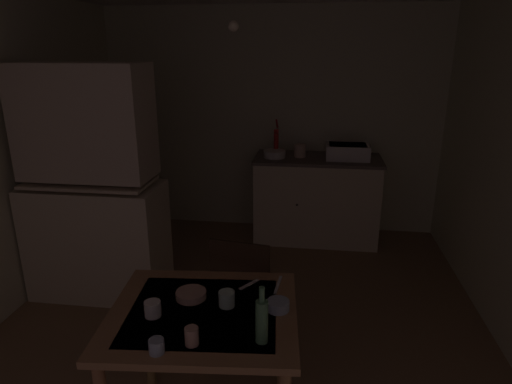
{
  "coord_description": "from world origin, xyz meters",
  "views": [
    {
      "loc": [
        0.5,
        -2.98,
        2.02
      ],
      "look_at": [
        0.09,
        -0.03,
        1.05
      ],
      "focal_mm": 31.09,
      "sensor_mm": 36.0,
      "label": 1
    }
  ],
  "objects_px": {
    "dining_table": "(204,329)",
    "glass_bottle": "(262,320)",
    "chair_far_side": "(245,296)",
    "mixing_bowl_counter": "(275,154)",
    "hutch_cabinet": "(93,193)",
    "serving_bowl_wide": "(191,295)",
    "hand_pump": "(276,140)",
    "mug_tall": "(192,336)",
    "sink_basin": "(347,151)"
  },
  "relations": [
    {
      "from": "chair_far_side",
      "to": "mixing_bowl_counter",
      "type": "bearing_deg",
      "value": 90.25
    },
    {
      "from": "sink_basin",
      "to": "chair_far_side",
      "type": "bearing_deg",
      "value": -109.7
    },
    {
      "from": "sink_basin",
      "to": "mixing_bowl_counter",
      "type": "bearing_deg",
      "value": -176.23
    },
    {
      "from": "serving_bowl_wide",
      "to": "dining_table",
      "type": "bearing_deg",
      "value": -50.21
    },
    {
      "from": "serving_bowl_wide",
      "to": "hutch_cabinet",
      "type": "bearing_deg",
      "value": 133.36
    },
    {
      "from": "sink_basin",
      "to": "hand_pump",
      "type": "height_order",
      "value": "hand_pump"
    },
    {
      "from": "dining_table",
      "to": "hand_pump",
      "type": "bearing_deg",
      "value": 87.74
    },
    {
      "from": "mixing_bowl_counter",
      "to": "dining_table",
      "type": "height_order",
      "value": "mixing_bowl_counter"
    },
    {
      "from": "chair_far_side",
      "to": "hutch_cabinet",
      "type": "bearing_deg",
      "value": 152.77
    },
    {
      "from": "mixing_bowl_counter",
      "to": "chair_far_side",
      "type": "bearing_deg",
      "value": -89.75
    },
    {
      "from": "hand_pump",
      "to": "dining_table",
      "type": "distance_m",
      "value": 2.81
    },
    {
      "from": "dining_table",
      "to": "mug_tall",
      "type": "xyz_separation_m",
      "value": [
        0.02,
        -0.27,
        0.15
      ]
    },
    {
      "from": "dining_table",
      "to": "hutch_cabinet",
      "type": "bearing_deg",
      "value": 133.09
    },
    {
      "from": "mixing_bowl_counter",
      "to": "serving_bowl_wide",
      "type": "xyz_separation_m",
      "value": [
        -0.19,
        -2.57,
        -0.17
      ]
    },
    {
      "from": "hand_pump",
      "to": "serving_bowl_wide",
      "type": "height_order",
      "value": "hand_pump"
    },
    {
      "from": "hutch_cabinet",
      "to": "hand_pump",
      "type": "bearing_deg",
      "value": 46.45
    },
    {
      "from": "chair_far_side",
      "to": "mug_tall",
      "type": "xyz_separation_m",
      "value": [
        -0.09,
        -0.9,
        0.33
      ]
    },
    {
      "from": "hand_pump",
      "to": "mixing_bowl_counter",
      "type": "relative_size",
      "value": 1.67
    },
    {
      "from": "dining_table",
      "to": "chair_far_side",
      "type": "bearing_deg",
      "value": 80.13
    },
    {
      "from": "hutch_cabinet",
      "to": "mixing_bowl_counter",
      "type": "bearing_deg",
      "value": 44.64
    },
    {
      "from": "hand_pump",
      "to": "dining_table",
      "type": "xyz_separation_m",
      "value": [
        -0.11,
        -2.78,
        -0.43
      ]
    },
    {
      "from": "dining_table",
      "to": "mug_tall",
      "type": "bearing_deg",
      "value": -86.08
    },
    {
      "from": "sink_basin",
      "to": "mug_tall",
      "type": "xyz_separation_m",
      "value": [
        -0.84,
        -3.0,
        -0.19
      ]
    },
    {
      "from": "hand_pump",
      "to": "glass_bottle",
      "type": "relative_size",
      "value": 1.42
    },
    {
      "from": "serving_bowl_wide",
      "to": "mug_tall",
      "type": "bearing_deg",
      "value": -73.76
    },
    {
      "from": "mug_tall",
      "to": "glass_bottle",
      "type": "distance_m",
      "value": 0.32
    },
    {
      "from": "chair_far_side",
      "to": "hand_pump",
      "type": "bearing_deg",
      "value": 90.04
    },
    {
      "from": "hutch_cabinet",
      "to": "mixing_bowl_counter",
      "type": "relative_size",
      "value": 8.22
    },
    {
      "from": "sink_basin",
      "to": "hutch_cabinet",
      "type": "bearing_deg",
      "value": -146.69
    },
    {
      "from": "dining_table",
      "to": "glass_bottle",
      "type": "xyz_separation_m",
      "value": [
        0.32,
        -0.2,
        0.22
      ]
    },
    {
      "from": "dining_table",
      "to": "serving_bowl_wide",
      "type": "bearing_deg",
      "value": 129.79
    },
    {
      "from": "mixing_bowl_counter",
      "to": "chair_far_side",
      "type": "xyz_separation_m",
      "value": [
        0.01,
        -2.04,
        -0.48
      ]
    },
    {
      "from": "sink_basin",
      "to": "mixing_bowl_counter",
      "type": "distance_m",
      "value": 0.76
    },
    {
      "from": "glass_bottle",
      "to": "serving_bowl_wide",
      "type": "bearing_deg",
      "value": 142.9
    },
    {
      "from": "sink_basin",
      "to": "dining_table",
      "type": "bearing_deg",
      "value": -107.49
    },
    {
      "from": "hutch_cabinet",
      "to": "glass_bottle",
      "type": "bearing_deg",
      "value": -44.41
    },
    {
      "from": "dining_table",
      "to": "glass_bottle",
      "type": "relative_size",
      "value": 3.68
    },
    {
      "from": "mug_tall",
      "to": "glass_bottle",
      "type": "xyz_separation_m",
      "value": [
        0.3,
        0.06,
        0.07
      ]
    },
    {
      "from": "dining_table",
      "to": "mug_tall",
      "type": "height_order",
      "value": "mug_tall"
    },
    {
      "from": "chair_far_side",
      "to": "mug_tall",
      "type": "height_order",
      "value": "chair_far_side"
    },
    {
      "from": "hand_pump",
      "to": "glass_bottle",
      "type": "xyz_separation_m",
      "value": [
        0.21,
        -2.98,
        -0.21
      ]
    },
    {
      "from": "mixing_bowl_counter",
      "to": "dining_table",
      "type": "bearing_deg",
      "value": -92.18
    },
    {
      "from": "sink_basin",
      "to": "serving_bowl_wide",
      "type": "xyz_separation_m",
      "value": [
        -0.95,
        -2.62,
        -0.21
      ]
    },
    {
      "from": "mixing_bowl_counter",
      "to": "dining_table",
      "type": "xyz_separation_m",
      "value": [
        -0.1,
        -2.68,
        -0.3
      ]
    },
    {
      "from": "chair_far_side",
      "to": "serving_bowl_wide",
      "type": "relative_size",
      "value": 5.62
    },
    {
      "from": "mixing_bowl_counter",
      "to": "chair_far_side",
      "type": "distance_m",
      "value": 2.1
    },
    {
      "from": "mug_tall",
      "to": "glass_bottle",
      "type": "height_order",
      "value": "glass_bottle"
    },
    {
      "from": "hand_pump",
      "to": "glass_bottle",
      "type": "distance_m",
      "value": 2.99
    },
    {
      "from": "mixing_bowl_counter",
      "to": "hutch_cabinet",
      "type": "bearing_deg",
      "value": -135.36
    },
    {
      "from": "mixing_bowl_counter",
      "to": "glass_bottle",
      "type": "height_order",
      "value": "glass_bottle"
    }
  ]
}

